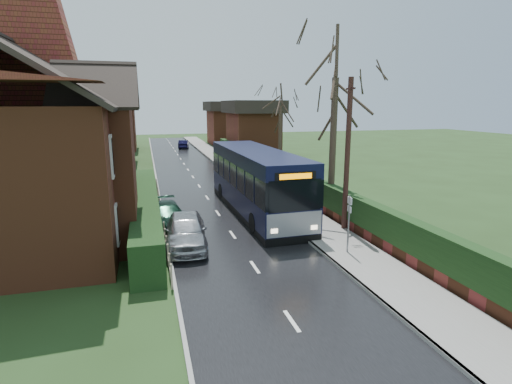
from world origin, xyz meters
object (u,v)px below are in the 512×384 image
object	(u,v)px
brick_house	(33,142)
telegraph_pole	(347,156)
car_green	(167,216)
car_silver	(186,231)
bus_stop_sign	(349,217)
bus	(256,182)

from	to	relation	value
brick_house	telegraph_pole	distance (m)	14.60
brick_house	car_green	xyz separation A→B (m)	(5.83, -0.78, -3.76)
car_silver	telegraph_pole	size ratio (longest dim) A/B	0.59
car_silver	telegraph_pole	world-z (taller)	telegraph_pole
car_silver	bus_stop_sign	bearing A→B (deg)	-18.85
bus	telegraph_pole	world-z (taller)	telegraph_pole
car_green	bus_stop_sign	size ratio (longest dim) A/B	1.71
bus	bus_stop_sign	size ratio (longest dim) A/B	4.74
brick_house	car_silver	size ratio (longest dim) A/B	3.38
bus	car_silver	world-z (taller)	bus
bus_stop_sign	brick_house	bearing A→B (deg)	159.80
bus_stop_sign	telegraph_pole	xyz separation A→B (m)	(1.41, 3.00, 2.05)
bus	car_silver	size ratio (longest dim) A/B	2.73
brick_house	car_silver	world-z (taller)	brick_house
bus	car_silver	xyz separation A→B (m)	(-4.47, -4.73, -1.03)
brick_house	bus_stop_sign	bearing A→B (deg)	-27.19
brick_house	bus	distance (m)	11.28
bus_stop_sign	telegraph_pole	distance (m)	3.89
bus_stop_sign	bus	bearing A→B (deg)	110.47
brick_house	car_green	size ratio (longest dim) A/B	3.43
brick_house	bus	bearing A→B (deg)	5.01
telegraph_pole	bus	bearing A→B (deg)	131.67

